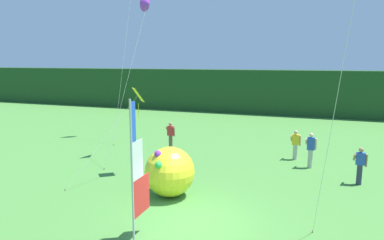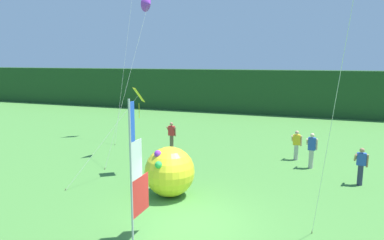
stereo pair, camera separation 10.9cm
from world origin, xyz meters
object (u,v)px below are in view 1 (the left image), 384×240
at_px(person_near_banner, 360,165).
at_px(inflatable_balloon, 170,172).
at_px(person_mid_field, 295,144).
at_px(kite_purple_delta_2, 147,4).
at_px(person_far_left, 311,149).
at_px(banner_flag, 137,175).
at_px(kite_yellow_diamond_4, 135,100).
at_px(person_far_right, 171,136).

xyz_separation_m(person_near_banner, inflatable_balloon, (-7.09, -3.89, 0.12)).
distance_m(person_mid_field, kite_purple_delta_2, 10.79).
relative_size(inflatable_balloon, kite_purple_delta_2, 0.23).
bearing_deg(person_far_left, person_near_banner, -41.20).
relative_size(person_near_banner, person_far_left, 0.92).
distance_m(banner_flag, person_far_left, 10.30).
relative_size(person_far_left, kite_purple_delta_2, 0.20).
relative_size(banner_flag, kite_yellow_diamond_4, 1.05).
bearing_deg(person_far_right, person_far_left, -5.60).
bearing_deg(kite_yellow_diamond_4, inflatable_balloon, -38.13).
relative_size(person_far_right, kite_purple_delta_2, 0.20).
bearing_deg(banner_flag, kite_yellow_diamond_4, 119.01).
xyz_separation_m(banner_flag, kite_purple_delta_2, (-4.03, 8.83, 6.13)).
bearing_deg(kite_purple_delta_2, person_far_left, 2.37).
bearing_deg(banner_flag, person_mid_field, 70.40).
bearing_deg(person_far_left, inflatable_balloon, -131.71).
bearing_deg(banner_flag, person_far_left, 63.78).
xyz_separation_m(banner_flag, person_near_banner, (6.56, 7.41, -1.16)).
xyz_separation_m(inflatable_balloon, kite_purple_delta_2, (-3.50, 5.32, 7.17)).
relative_size(person_near_banner, kite_purple_delta_2, 0.19).
bearing_deg(person_far_right, kite_yellow_diamond_4, -87.48).
xyz_separation_m(person_near_banner, kite_yellow_diamond_4, (-9.61, -1.91, 2.62)).
bearing_deg(inflatable_balloon, kite_yellow_diamond_4, 141.87).
height_order(banner_flag, inflatable_balloon, banner_flag).
distance_m(person_far_left, kite_yellow_diamond_4, 8.80).
xyz_separation_m(person_mid_field, person_far_left, (0.80, -1.28, 0.10)).
distance_m(person_near_banner, person_far_right, 10.13).
bearing_deg(person_far_right, person_mid_field, 4.29).
height_order(person_far_right, kite_purple_delta_2, kite_purple_delta_2).
xyz_separation_m(person_mid_field, person_far_right, (-6.97, -0.52, 0.06)).
bearing_deg(person_far_left, kite_yellow_diamond_4, -154.02).
bearing_deg(person_far_left, banner_flag, -116.22).
xyz_separation_m(person_far_right, inflatable_balloon, (2.72, -6.43, 0.08)).
xyz_separation_m(banner_flag, person_far_left, (4.52, 9.19, -1.08)).
distance_m(person_far_left, inflatable_balloon, 7.59).
xyz_separation_m(person_far_left, kite_purple_delta_2, (-8.56, -0.35, 7.21)).
distance_m(banner_flag, inflatable_balloon, 3.71).
bearing_deg(person_far_right, banner_flag, -71.94).
height_order(inflatable_balloon, kite_purple_delta_2, kite_purple_delta_2).
bearing_deg(kite_purple_delta_2, inflatable_balloon, -56.61).
xyz_separation_m(person_near_banner, person_far_left, (-2.04, 1.78, 0.08)).
relative_size(person_far_left, kite_yellow_diamond_4, 0.44).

